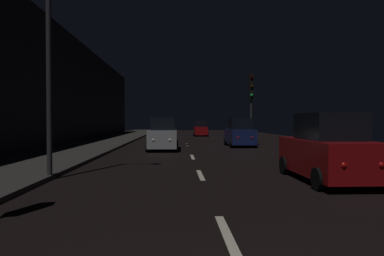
{
  "coord_description": "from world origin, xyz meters",
  "views": [
    {
      "loc": [
        -0.81,
        -2.37,
        1.84
      ],
      "look_at": [
        0.01,
        15.67,
        1.48
      ],
      "focal_mm": 31.9,
      "sensor_mm": 36.0,
      "label": 1
    }
  ],
  "objects_px": {
    "car_approaching_headlights": "(163,135)",
    "car_distant_taillights": "(200,129)",
    "streetlamp_overhead": "(62,2)",
    "car_parked_right_near": "(327,150)",
    "car_parked_right_far": "(240,134)",
    "traffic_light_far_right": "(251,93)"
  },
  "relations": [
    {
      "from": "car_approaching_headlights",
      "to": "car_parked_right_far",
      "type": "height_order",
      "value": "car_approaching_headlights"
    },
    {
      "from": "car_parked_right_near",
      "to": "car_parked_right_far",
      "type": "height_order",
      "value": "car_parked_right_near"
    },
    {
      "from": "streetlamp_overhead",
      "to": "car_distant_taillights",
      "type": "xyz_separation_m",
      "value": [
        6.53,
        31.2,
        -4.68
      ]
    },
    {
      "from": "traffic_light_far_right",
      "to": "streetlamp_overhead",
      "type": "bearing_deg",
      "value": -30.27
    },
    {
      "from": "car_approaching_headlights",
      "to": "streetlamp_overhead",
      "type": "bearing_deg",
      "value": -13.95
    },
    {
      "from": "traffic_light_far_right",
      "to": "car_distant_taillights",
      "type": "distance_m",
      "value": 18.03
    },
    {
      "from": "streetlamp_overhead",
      "to": "car_parked_right_far",
      "type": "distance_m",
      "value": 16.68
    },
    {
      "from": "traffic_light_far_right",
      "to": "car_approaching_headlights",
      "type": "distance_m",
      "value": 7.42
    },
    {
      "from": "streetlamp_overhead",
      "to": "car_approaching_headlights",
      "type": "relative_size",
      "value": 2.07
    },
    {
      "from": "traffic_light_far_right",
      "to": "streetlamp_overhead",
      "type": "distance_m",
      "value": 16.37
    },
    {
      "from": "car_parked_right_near",
      "to": "streetlamp_overhead",
      "type": "bearing_deg",
      "value": 85.4
    },
    {
      "from": "traffic_light_far_right",
      "to": "car_distant_taillights",
      "type": "xyz_separation_m",
      "value": [
        -2.44,
        17.61,
        -3.02
      ]
    },
    {
      "from": "traffic_light_far_right",
      "to": "car_approaching_headlights",
      "type": "bearing_deg",
      "value": -63.63
    },
    {
      "from": "car_approaching_headlights",
      "to": "traffic_light_far_right",
      "type": "bearing_deg",
      "value": 113.2
    },
    {
      "from": "car_parked_right_far",
      "to": "car_distant_taillights",
      "type": "relative_size",
      "value": 1.09
    },
    {
      "from": "car_distant_taillights",
      "to": "car_parked_right_far",
      "type": "bearing_deg",
      "value": -174.61
    },
    {
      "from": "car_parked_right_far",
      "to": "traffic_light_far_right",
      "type": "bearing_deg",
      "value": -104.6
    },
    {
      "from": "car_approaching_headlights",
      "to": "car_parked_right_near",
      "type": "bearing_deg",
      "value": 25.3
    },
    {
      "from": "streetlamp_overhead",
      "to": "car_approaching_headlights",
      "type": "height_order",
      "value": "streetlamp_overhead"
    },
    {
      "from": "traffic_light_far_right",
      "to": "car_parked_right_far",
      "type": "relative_size",
      "value": 1.31
    },
    {
      "from": "streetlamp_overhead",
      "to": "car_parked_right_near",
      "type": "relative_size",
      "value": 2.07
    },
    {
      "from": "car_approaching_headlights",
      "to": "car_distant_taillights",
      "type": "relative_size",
      "value": 1.11
    }
  ]
}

